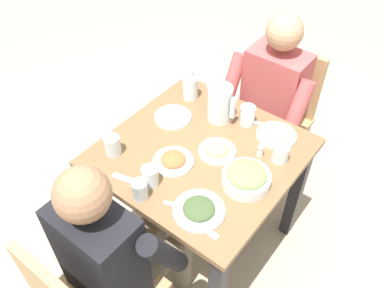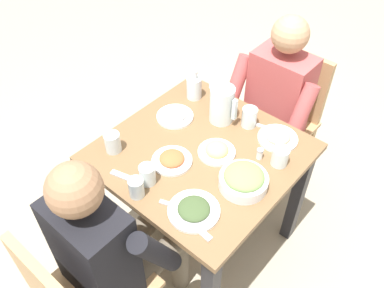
% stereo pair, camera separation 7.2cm
% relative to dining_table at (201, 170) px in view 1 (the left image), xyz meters
% --- Properties ---
extents(ground_plane, '(8.00, 8.00, 0.00)m').
position_rel_dining_table_xyz_m(ground_plane, '(0.00, 0.00, -0.61)').
color(ground_plane, '#9E937F').
extents(dining_table, '(0.85, 0.85, 0.75)m').
position_rel_dining_table_xyz_m(dining_table, '(0.00, 0.00, 0.00)').
color(dining_table, brown).
rests_on(dining_table, ground_plane).
extents(chair_far, '(0.40, 0.40, 0.88)m').
position_rel_dining_table_xyz_m(chair_far, '(0.02, 0.76, -0.12)').
color(chair_far, tan).
rests_on(chair_far, ground_plane).
extents(diner_near, '(0.48, 0.53, 1.17)m').
position_rel_dining_table_xyz_m(diner_near, '(0.01, -0.56, 0.03)').
color(diner_near, black).
rests_on(diner_near, ground_plane).
extents(diner_far, '(0.48, 0.53, 1.17)m').
position_rel_dining_table_xyz_m(diner_far, '(0.02, 0.56, 0.03)').
color(diner_far, '#B24C4C').
rests_on(diner_far, ground_plane).
extents(water_pitcher, '(0.16, 0.12, 0.19)m').
position_rel_dining_table_xyz_m(water_pitcher, '(-0.06, 0.23, 0.23)').
color(water_pitcher, silver).
rests_on(water_pitcher, dining_table).
extents(salad_bowl, '(0.21, 0.21, 0.09)m').
position_rel_dining_table_xyz_m(salad_bowl, '(0.27, -0.04, 0.18)').
color(salad_bowl, white).
rests_on(salad_bowl, dining_table).
extents(plate_fries, '(0.17, 0.17, 0.05)m').
position_rel_dining_table_xyz_m(plate_fries, '(0.07, 0.03, 0.15)').
color(plate_fries, white).
rests_on(plate_fries, dining_table).
extents(plate_rice_curry, '(0.18, 0.18, 0.04)m').
position_rel_dining_table_xyz_m(plate_rice_curry, '(-0.05, -0.14, 0.15)').
color(plate_rice_curry, white).
rests_on(plate_rice_curry, dining_table).
extents(plate_yoghurt, '(0.18, 0.18, 0.05)m').
position_rel_dining_table_xyz_m(plate_yoghurt, '(-0.25, 0.09, 0.15)').
color(plate_yoghurt, white).
rests_on(plate_yoghurt, dining_table).
extents(plate_beans, '(0.19, 0.19, 0.05)m').
position_rel_dining_table_xyz_m(plate_beans, '(0.23, 0.30, 0.15)').
color(plate_beans, white).
rests_on(plate_beans, dining_table).
extents(plate_dolmas, '(0.21, 0.21, 0.04)m').
position_rel_dining_table_xyz_m(plate_dolmas, '(0.20, -0.28, 0.15)').
color(plate_dolmas, white).
rests_on(plate_dolmas, dining_table).
extents(water_glass_near_right, '(0.08, 0.08, 0.09)m').
position_rel_dining_table_xyz_m(water_glass_near_right, '(0.32, 0.17, 0.18)').
color(water_glass_near_right, silver).
rests_on(water_glass_near_right, dining_table).
extents(water_glass_far_right, '(0.07, 0.07, 0.10)m').
position_rel_dining_table_xyz_m(water_glass_far_right, '(-0.31, -0.26, 0.18)').
color(water_glass_far_right, silver).
rests_on(water_glass_far_right, dining_table).
extents(water_glass_near_left, '(0.07, 0.07, 0.09)m').
position_rel_dining_table_xyz_m(water_glass_near_left, '(-0.05, -0.29, 0.18)').
color(water_glass_near_left, silver).
rests_on(water_glass_near_left, dining_table).
extents(water_glass_far_left, '(0.07, 0.07, 0.10)m').
position_rel_dining_table_xyz_m(water_glass_far_left, '(0.06, 0.29, 0.19)').
color(water_glass_far_left, silver).
rests_on(water_glass_far_left, dining_table).
extents(water_glass_by_pitcher, '(0.06, 0.06, 0.09)m').
position_rel_dining_table_xyz_m(water_glass_by_pitcher, '(-0.04, -0.37, 0.18)').
color(water_glass_by_pitcher, silver).
rests_on(water_glass_by_pitcher, dining_table).
extents(oil_carafe, '(0.08, 0.08, 0.16)m').
position_rel_dining_table_xyz_m(oil_carafe, '(-0.29, 0.28, 0.19)').
color(oil_carafe, silver).
rests_on(oil_carafe, dining_table).
extents(salt_shaker, '(0.03, 0.03, 0.05)m').
position_rel_dining_table_xyz_m(salt_shaker, '(0.23, 0.14, 0.16)').
color(salt_shaker, white).
rests_on(salt_shaker, dining_table).
extents(fork_near, '(0.17, 0.04, 0.01)m').
position_rel_dining_table_xyz_m(fork_near, '(0.25, -0.33, 0.14)').
color(fork_near, silver).
rests_on(fork_near, dining_table).
extents(knife_near, '(0.18, 0.08, 0.01)m').
position_rel_dining_table_xyz_m(knife_near, '(0.15, -0.30, 0.14)').
color(knife_near, silver).
rests_on(knife_near, dining_table).
extents(fork_far, '(0.17, 0.07, 0.01)m').
position_rel_dining_table_xyz_m(fork_far, '(-0.13, -0.34, 0.14)').
color(fork_far, silver).
rests_on(fork_far, dining_table).
extents(knife_far, '(0.18, 0.06, 0.01)m').
position_rel_dining_table_xyz_m(knife_far, '(0.18, 0.34, 0.14)').
color(knife_far, silver).
rests_on(knife_far, dining_table).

